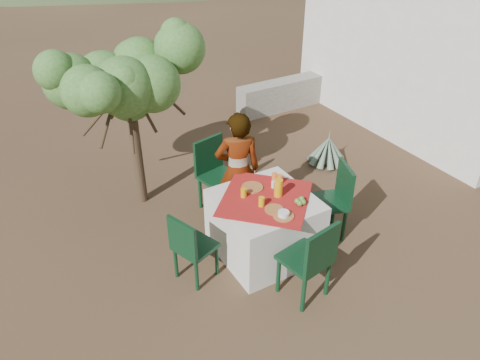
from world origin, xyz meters
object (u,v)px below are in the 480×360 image
Objects in this scene: shrub_tree at (132,86)px; juice_pitcher at (278,188)px; chair_right at (334,197)px; chair_left at (190,246)px; table at (264,225)px; person at (238,170)px; guesthouse at (453,32)px; agave at (328,151)px; chair_far at (215,171)px; chair_near at (311,259)px.

shrub_tree reaches higher than juice_pitcher.
chair_left is at bearing -73.91° from chair_right.
table is 0.86× the size of person.
guesthouse reaches higher than chair_left.
chair_left is 3.14m from agave.
guesthouse reaches higher than agave.
table is at bearing -110.65° from chair_left.
chair_right is (0.95, -1.23, -0.01)m from chair_far.
table is 0.85m from chair_near.
chair_near reaches higher than table.
table is 1.34× the size of chair_far.
person is 7.27× the size of juice_pitcher.
shrub_tree is at bearing 117.28° from juice_pitcher.
person is at bearing -100.74° from chair_near.
person reaches higher than chair_left.
chair_far is 0.64× the size of person.
chair_near is at bearing -30.99° from chair_right.
juice_pitcher is at bearing -76.37° from chair_right.
shrub_tree reaches higher than table.
chair_near is 1.50× the size of agave.
shrub_tree is (-0.80, 2.62, 1.07)m from chair_near.
juice_pitcher is at bearing -144.95° from agave.
person is (0.04, 0.67, 0.37)m from table.
shrub_tree is 9.80× the size of juice_pitcher.
guesthouse is at bearing -148.37° from person.
person is at bearing 86.84° from table.
chair_far is 1.02× the size of chair_right.
chair_near is 2.87m from agave.
guesthouse reaches higher than shrub_tree.
chair_far is 1.40m from chair_left.
chair_right is 4.52m from guesthouse.
chair_far reaches higher than chair_right.
chair_far reaches higher than chair_near.
chair_left is 0.41× the size of shrub_tree.
chair_right is 2.76m from shrub_tree.
shrub_tree reaches higher than chair_far.
chair_far is 1.20m from juice_pitcher.
person is at bearing -168.13° from guesthouse.
table is at bearing -160.99° from guesthouse.
shrub_tree is (-0.79, 1.78, 1.23)m from table.
shrub_tree reaches higher than chair_left.
person is at bearing -53.32° from shrub_tree.
table is 2.32m from agave.
chair_right is 0.63× the size of person.
table is 5.32m from guesthouse.
juice_pitcher is (0.14, -0.03, 0.49)m from table.
guesthouse reaches higher than chair_right.
table is 0.31× the size of guesthouse.
chair_far is at bearing -42.30° from shrub_tree.
person is 0.36× the size of guesthouse.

